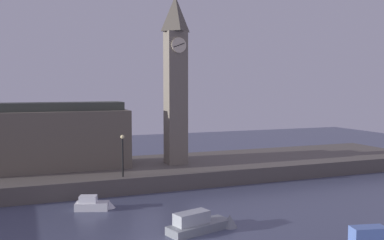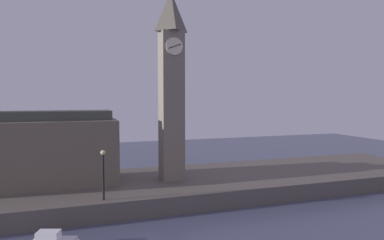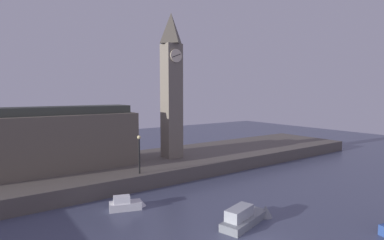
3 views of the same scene
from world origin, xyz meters
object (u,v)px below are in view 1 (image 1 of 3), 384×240
Objects in this scene: parliament_hall at (28,137)px; streetlamp at (123,151)px; boat_ferry_white at (95,204)px; boat_cruiser_grey at (205,224)px; clock_tower at (176,78)px.

streetlamp is at bearing -38.93° from parliament_hall.
parliament_hall reaches higher than boat_ferry_white.
streetlamp is (7.80, -6.30, -0.86)m from parliament_hall.
streetlamp reaches higher than boat_cruiser_grey.
streetlamp is at bearing 104.19° from boat_cruiser_grey.
clock_tower is 0.96× the size of parliament_hall.
streetlamp is 0.70× the size of boat_cruiser_grey.
parliament_hall is at bearing 120.79° from boat_cruiser_grey.
streetlamp is 12.63m from boat_cruiser_grey.
parliament_hall is at bearing 114.06° from boat_ferry_white.
boat_cruiser_grey is at bearing -59.21° from parliament_hall.
parliament_hall is 4.80× the size of streetlamp.
streetlamp is 6.28m from boat_ferry_white.
parliament_hall is 10.06m from streetlamp.
clock_tower is 15.56m from parliament_hall.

